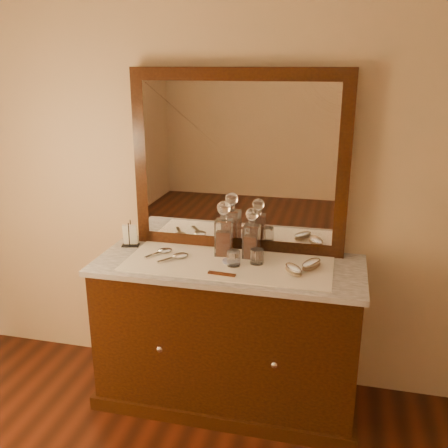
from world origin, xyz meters
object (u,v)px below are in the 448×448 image
at_px(pin_dish, 229,261).
at_px(decanter_left, 224,234).
at_px(mirror_frame, 239,162).
at_px(napkin_rack, 130,236).
at_px(dresser_cabinet, 228,335).
at_px(brush_near, 294,269).
at_px(brush_far, 311,264).
at_px(hand_mirror_inner, 178,256).
at_px(hand_mirror_outer, 162,251).
at_px(decanter_right, 251,238).
at_px(comb, 222,274).

relative_size(pin_dish, decanter_left, 0.24).
distance_m(mirror_frame, napkin_rack, 0.77).
relative_size(dresser_cabinet, mirror_frame, 1.17).
relative_size(dresser_cabinet, brush_near, 9.18).
xyz_separation_m(pin_dish, brush_far, (0.43, 0.02, 0.01)).
height_order(dresser_cabinet, mirror_frame, mirror_frame).
distance_m(brush_far, hand_mirror_inner, 0.72).
xyz_separation_m(mirror_frame, hand_mirror_outer, (-0.39, -0.20, -0.49)).
height_order(pin_dish, brush_far, brush_far).
height_order(dresser_cabinet, decanter_right, decanter_right).
height_order(pin_dish, hand_mirror_inner, hand_mirror_inner).
distance_m(decanter_right, brush_far, 0.35).
bearing_deg(brush_far, hand_mirror_outer, 178.18).
xyz_separation_m(dresser_cabinet, decanter_left, (-0.05, 0.11, 0.56)).
height_order(mirror_frame, brush_near, mirror_frame).
bearing_deg(brush_near, comb, -163.24).
height_order(pin_dish, comb, pin_dish).
bearing_deg(hand_mirror_inner, comb, -29.84).
height_order(mirror_frame, decanter_left, mirror_frame).
xyz_separation_m(napkin_rack, decanter_right, (0.72, -0.02, 0.05)).
distance_m(decanter_right, brush_near, 0.31).
bearing_deg(brush_far, decanter_right, 166.27).
distance_m(dresser_cabinet, hand_mirror_outer, 0.60).
bearing_deg(decanter_right, brush_far, -13.73).
bearing_deg(hand_mirror_outer, mirror_frame, 26.62).
height_order(brush_far, hand_mirror_inner, brush_far).
bearing_deg(mirror_frame, brush_far, -27.01).
height_order(decanter_left, brush_far, decanter_left).
bearing_deg(hand_mirror_inner, hand_mirror_outer, 154.50).
distance_m(mirror_frame, hand_mirror_inner, 0.62).
bearing_deg(mirror_frame, hand_mirror_inner, -138.86).
xyz_separation_m(pin_dish, brush_near, (0.35, -0.06, 0.01)).
distance_m(dresser_cabinet, decanter_right, 0.57).
distance_m(dresser_cabinet, pin_dish, 0.45).
distance_m(mirror_frame, decanter_left, 0.41).
bearing_deg(comb, hand_mirror_inner, 154.42).
xyz_separation_m(dresser_cabinet, brush_near, (0.35, -0.06, 0.46)).
distance_m(dresser_cabinet, hand_mirror_inner, 0.53).
height_order(comb, decanter_right, decanter_right).
relative_size(dresser_cabinet, decanter_left, 4.57).
bearing_deg(decanter_right, napkin_rack, 178.71).
bearing_deg(decanter_left, pin_dish, -62.55).
xyz_separation_m(comb, decanter_right, (0.10, 0.27, 0.10)).
distance_m(mirror_frame, brush_near, 0.67).
bearing_deg(mirror_frame, decanter_left, -110.48).
relative_size(mirror_frame, hand_mirror_inner, 6.34).
height_order(napkin_rack, brush_far, napkin_rack).
height_order(mirror_frame, pin_dish, mirror_frame).
relative_size(decanter_left, decanter_right, 1.10).
relative_size(comb, hand_mirror_inner, 0.76).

